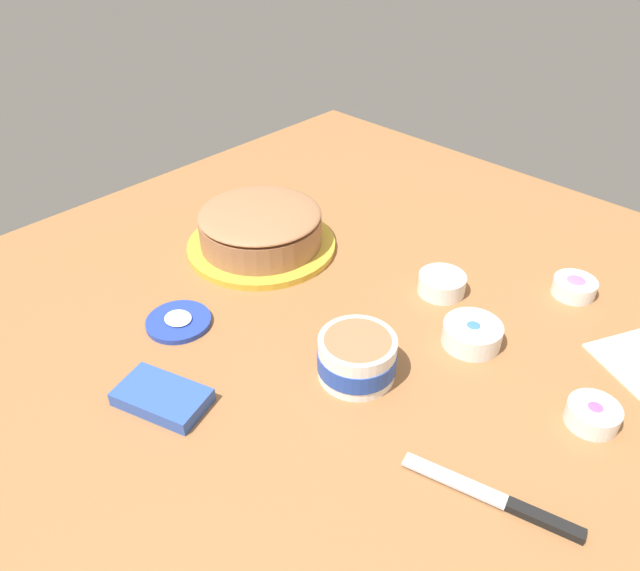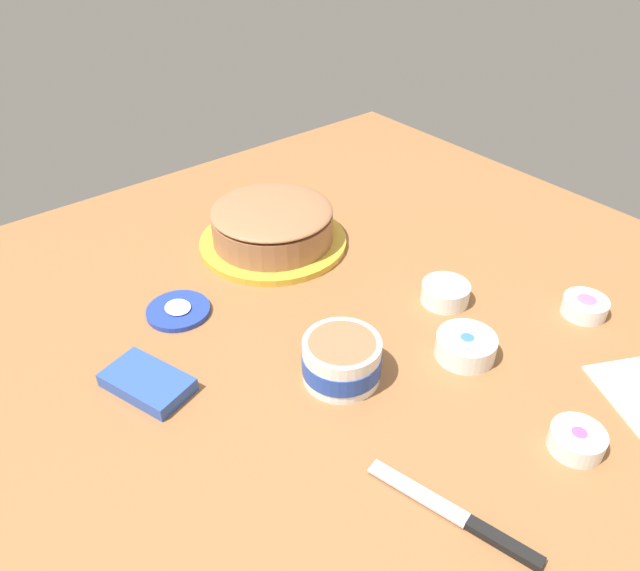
{
  "view_description": "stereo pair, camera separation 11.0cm",
  "coord_description": "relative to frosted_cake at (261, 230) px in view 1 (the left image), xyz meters",
  "views": [
    {
      "loc": [
        -0.5,
        0.62,
        0.69
      ],
      "look_at": [
        0.11,
        -0.03,
        0.04
      ],
      "focal_mm": 34.39,
      "sensor_mm": 36.0,
      "label": 1
    },
    {
      "loc": [
        -0.58,
        0.54,
        0.69
      ],
      "look_at": [
        0.11,
        -0.03,
        0.04
      ],
      "focal_mm": 34.39,
      "sensor_mm": 36.0,
      "label": 2
    }
  ],
  "objects": [
    {
      "name": "candy_box_lower",
      "position": [
        -0.22,
        0.39,
        -0.03
      ],
      "size": [
        0.15,
        0.12,
        0.02
      ],
      "primitive_type": "cube",
      "rotation": [
        0.0,
        0.0,
        0.32
      ],
      "color": "#2D51B2",
      "rests_on": "ground_plane"
    },
    {
      "name": "sprinkle_bowl_yellow",
      "position": [
        -0.36,
        -0.13,
        -0.02
      ],
      "size": [
        0.09,
        0.09,
        0.04
      ],
      "color": "white",
      "rests_on": "ground_plane"
    },
    {
      "name": "frosting_tub_lid",
      "position": [
        -0.08,
        0.27,
        -0.04
      ],
      "size": [
        0.11,
        0.11,
        0.02
      ],
      "color": "#233DAD",
      "rests_on": "ground_plane"
    },
    {
      "name": "spreading_knife",
      "position": [
        -0.68,
        0.19,
        -0.04
      ],
      "size": [
        0.23,
        0.08,
        0.01
      ],
      "color": "silver",
      "rests_on": "ground_plane"
    },
    {
      "name": "ground_plane",
      "position": [
        -0.33,
        0.07,
        -0.04
      ],
      "size": [
        1.54,
        1.54,
        0.0
      ],
      "primitive_type": "plane",
      "color": "#936038"
    },
    {
      "name": "frosting_tub",
      "position": [
        -0.39,
        0.15,
        -0.01
      ],
      "size": [
        0.12,
        0.12,
        0.07
      ],
      "color": "white",
      "rests_on": "ground_plane"
    },
    {
      "name": "frosted_cake",
      "position": [
        0.0,
        0.0,
        0.0
      ],
      "size": [
        0.31,
        0.31,
        0.1
      ],
      "color": "gold",
      "rests_on": "ground_plane"
    },
    {
      "name": "sprinkle_bowl_rainbow",
      "position": [
        -0.7,
        -0.02,
        -0.03
      ],
      "size": [
        0.08,
        0.08,
        0.03
      ],
      "color": "white",
      "rests_on": "ground_plane"
    },
    {
      "name": "sprinkle_bowl_pink",
      "position": [
        -0.54,
        -0.29,
        -0.03
      ],
      "size": [
        0.08,
        0.08,
        0.03
      ],
      "color": "white",
      "rests_on": "ground_plane"
    },
    {
      "name": "sprinkle_bowl_blue",
      "position": [
        -0.48,
        -0.04,
        -0.02
      ],
      "size": [
        0.1,
        0.1,
        0.04
      ],
      "color": "white",
      "rests_on": "ground_plane"
    }
  ]
}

